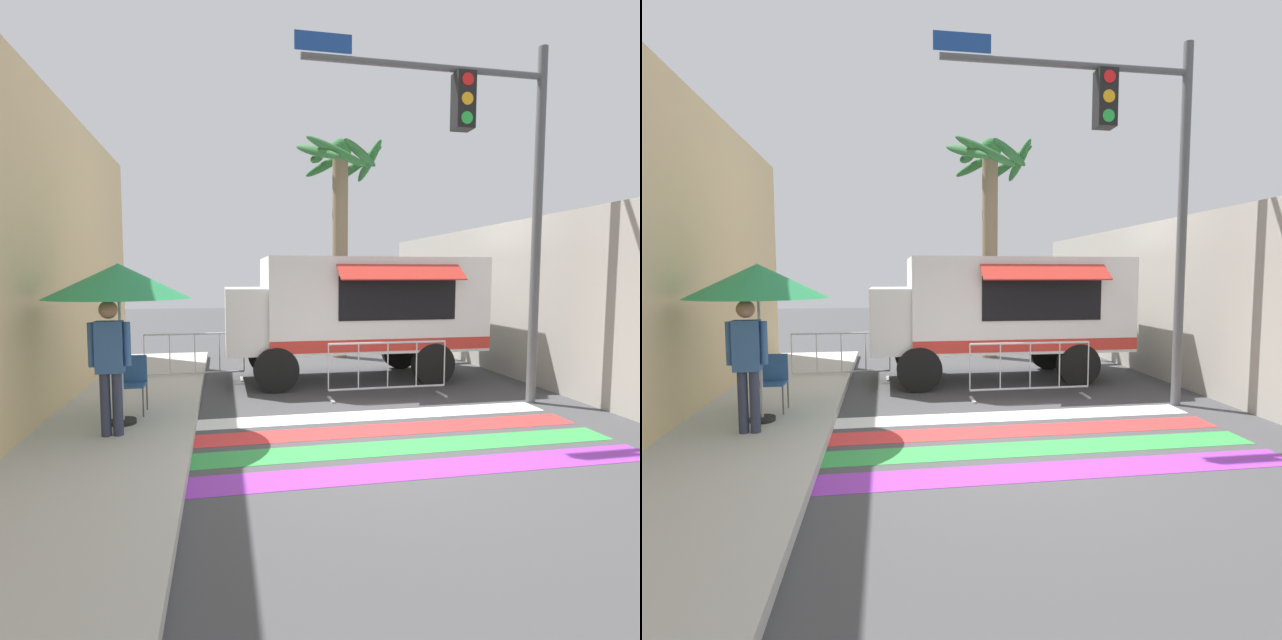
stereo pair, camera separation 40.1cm
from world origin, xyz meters
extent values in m
plane|color=#424244|center=(0.00, 0.00, 0.00)|extent=(60.00, 60.00, 0.00)
cube|color=#A39E93|center=(4.30, 3.00, 1.72)|extent=(0.20, 16.00, 3.44)
cube|color=purple|center=(0.00, -0.78, 0.00)|extent=(6.40, 0.56, 0.01)
cube|color=green|center=(0.00, -0.02, 0.00)|extent=(6.40, 0.56, 0.01)
cube|color=red|center=(0.00, 0.74, 0.00)|extent=(6.40, 0.56, 0.01)
cube|color=white|center=(0.00, 1.50, 0.00)|extent=(6.40, 0.56, 0.01)
cube|color=white|center=(1.10, 4.38, 1.66)|extent=(4.58, 2.12, 1.93)
cube|color=white|center=(-1.19, 4.38, 1.35)|extent=(1.62, 1.95, 1.30)
cube|color=#1E232D|center=(-1.95, 4.38, 1.67)|extent=(0.06, 1.69, 0.50)
cube|color=black|center=(1.37, 3.31, 1.81)|extent=(2.42, 0.03, 0.87)
cube|color=red|center=(1.37, 3.10, 2.32)|extent=(2.52, 0.43, 0.31)
cube|color=red|center=(1.10, 3.32, 0.88)|extent=(4.58, 0.01, 0.24)
cylinder|color=black|center=(-1.06, 3.41, 0.44)|extent=(0.88, 0.22, 0.88)
cylinder|color=black|center=(-1.06, 5.36, 0.44)|extent=(0.88, 0.22, 0.88)
cylinder|color=black|center=(2.17, 3.41, 0.44)|extent=(0.88, 0.22, 0.88)
cylinder|color=black|center=(2.17, 5.36, 0.44)|extent=(0.88, 0.22, 0.88)
cylinder|color=#515456|center=(3.30, 1.76, 3.04)|extent=(0.16, 0.16, 6.08)
cylinder|color=#515456|center=(1.24, 1.76, 5.60)|extent=(4.13, 0.11, 0.11)
cube|color=black|center=(1.86, 1.73, 5.09)|extent=(0.32, 0.28, 0.90)
cylinder|color=red|center=(1.86, 1.59, 5.39)|extent=(0.20, 0.02, 0.20)
cylinder|color=#F2A519|center=(1.86, 1.59, 5.09)|extent=(0.20, 0.02, 0.20)
cylinder|color=green|center=(1.86, 1.59, 4.79)|extent=(0.20, 0.02, 0.20)
cube|color=navy|center=(-0.47, 1.74, 5.82)|extent=(0.90, 0.02, 0.28)
cylinder|color=black|center=(-3.48, 1.30, 0.17)|extent=(0.36, 0.36, 0.06)
cylinder|color=#B2B2B7|center=(-3.48, 1.30, 1.28)|extent=(0.04, 0.04, 2.28)
cone|color=#268C4C|center=(-3.48, 1.30, 2.17)|extent=(1.96, 1.96, 0.49)
cylinder|color=#4C4C51|center=(-3.64, 1.61, 0.36)|extent=(0.02, 0.02, 0.43)
cylinder|color=#4C4C51|center=(-3.25, 1.61, 0.36)|extent=(0.02, 0.02, 0.43)
cylinder|color=#4C4C51|center=(-3.64, 2.01, 0.36)|extent=(0.02, 0.02, 0.43)
cylinder|color=#4C4C51|center=(-3.25, 2.01, 0.36)|extent=(0.02, 0.02, 0.43)
cube|color=#2D5999|center=(-3.44, 1.81, 0.59)|extent=(0.42, 0.42, 0.03)
cube|color=#2D5999|center=(-3.44, 2.00, 0.81)|extent=(0.42, 0.03, 0.41)
cylinder|color=#2D3347|center=(-3.59, 0.77, 0.56)|extent=(0.13, 0.13, 0.84)
cylinder|color=#2D3347|center=(-3.44, 0.77, 0.56)|extent=(0.13, 0.13, 0.84)
cube|color=#33598C|center=(-3.51, 0.77, 1.32)|extent=(0.34, 0.20, 0.68)
cylinder|color=#33598C|center=(-3.73, 0.77, 1.36)|extent=(0.09, 0.09, 0.58)
cylinder|color=#33598C|center=(-3.29, 0.77, 1.36)|extent=(0.09, 0.09, 0.58)
sphere|color=#9E7051|center=(-3.51, 0.77, 1.81)|extent=(0.24, 0.24, 0.24)
cylinder|color=#B7BABF|center=(0.91, 2.58, 1.03)|extent=(2.24, 0.04, 0.04)
cylinder|color=#B7BABF|center=(0.91, 2.58, 0.19)|extent=(2.24, 0.04, 0.04)
cylinder|color=#B7BABF|center=(-0.21, 2.58, 0.61)|extent=(0.02, 0.02, 0.84)
cylinder|color=#B7BABF|center=(0.35, 2.58, 0.61)|extent=(0.02, 0.02, 0.84)
cylinder|color=#B7BABF|center=(0.91, 2.58, 0.61)|extent=(0.02, 0.02, 0.84)
cylinder|color=#B7BABF|center=(1.47, 2.58, 0.61)|extent=(0.02, 0.02, 0.84)
cylinder|color=#B7BABF|center=(2.03, 2.58, 0.61)|extent=(0.02, 0.02, 0.84)
cube|color=#B7BABF|center=(-0.16, 2.58, 0.01)|extent=(0.06, 0.44, 0.03)
cube|color=#B7BABF|center=(1.98, 2.58, 0.01)|extent=(0.06, 0.44, 0.03)
cylinder|color=#B7BABF|center=(-2.64, 4.73, 1.03)|extent=(2.06, 0.04, 0.04)
cylinder|color=#B7BABF|center=(-2.64, 4.73, 0.19)|extent=(2.06, 0.04, 0.04)
cylinder|color=#B7BABF|center=(-3.67, 4.73, 0.61)|extent=(0.02, 0.02, 0.84)
cylinder|color=#B7BABF|center=(-3.16, 4.73, 0.61)|extent=(0.02, 0.02, 0.84)
cylinder|color=#B7BABF|center=(-2.64, 4.73, 0.61)|extent=(0.02, 0.02, 0.84)
cylinder|color=#B7BABF|center=(-2.13, 4.73, 0.61)|extent=(0.02, 0.02, 0.84)
cylinder|color=#B7BABF|center=(-1.62, 4.73, 0.61)|extent=(0.02, 0.02, 0.84)
cube|color=#B7BABF|center=(-3.62, 4.73, 0.01)|extent=(0.06, 0.44, 0.03)
cube|color=#B7BABF|center=(-1.67, 4.73, 0.01)|extent=(0.06, 0.44, 0.03)
cylinder|color=#7A664C|center=(1.15, 7.35, 2.74)|extent=(0.43, 0.43, 5.49)
sphere|color=#2D6B33|center=(1.15, 7.35, 5.64)|extent=(0.60, 0.60, 0.60)
ellipsoid|color=#2D6B33|center=(1.99, 7.45, 5.39)|extent=(0.44, 1.62, 1.02)
ellipsoid|color=#2D6B33|center=(1.78, 7.94, 5.40)|extent=(1.31, 1.38, 1.01)
ellipsoid|color=#2D6B33|center=(0.90, 8.05, 5.38)|extent=(1.42, 0.70, 0.95)
ellipsoid|color=#2D6B33|center=(0.56, 7.61, 5.46)|extent=(0.74, 1.29, 0.63)
ellipsoid|color=#2D6B33|center=(0.42, 6.89, 5.46)|extent=(1.10, 1.58, 0.77)
ellipsoid|color=#2D6B33|center=(0.84, 6.53, 5.40)|extent=(1.63, 0.81, 1.02)
ellipsoid|color=#2D6B33|center=(1.55, 6.79, 5.45)|extent=(1.25, 1.00, 0.70)
camera|label=1|loc=(-2.07, -6.07, 2.24)|focal=28.00mm
camera|label=2|loc=(-1.68, -6.14, 2.24)|focal=28.00mm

